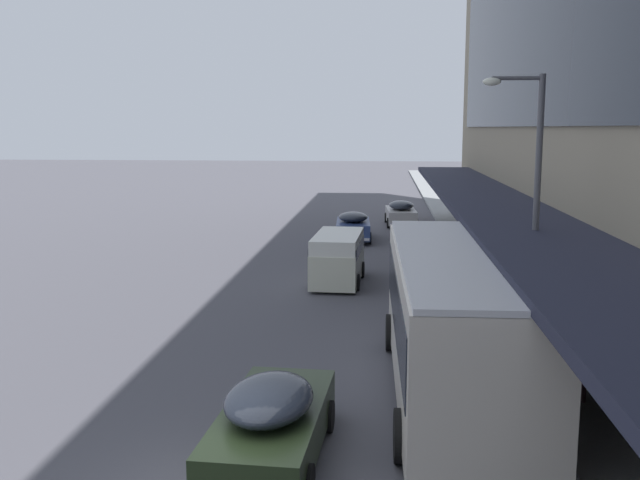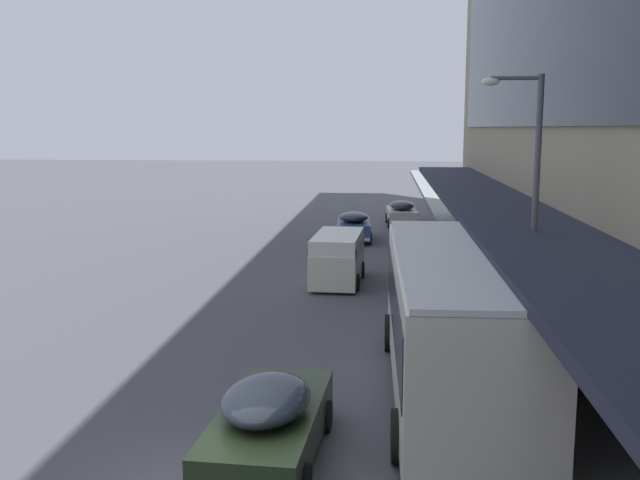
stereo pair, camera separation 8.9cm
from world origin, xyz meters
name	(u,v)px [view 1 (the left image)]	position (x,y,z in m)	size (l,w,h in m)	color
transit_bus_kerbside_front	(454,315)	(4.20, 4.95, 1.94)	(2.98, 10.34, 3.39)	beige
sedan_far_back	(353,226)	(0.97, 27.61, 0.78)	(2.05, 4.35, 1.57)	navy
sedan_trailing_mid	(272,421)	(0.63, 1.56, 0.78)	(2.08, 4.73, 1.58)	#24311A
sedan_oncoming_rear	(401,213)	(3.69, 33.83, 0.78)	(2.03, 4.51, 1.58)	beige
vw_van	(338,255)	(0.85, 16.93, 1.10)	(2.04, 4.62, 1.96)	beige
pedestrian_at_kerb	(585,355)	(7.00, 4.71, 1.18)	(0.34, 0.60, 1.86)	#2E1C21
street_lamp	(530,199)	(6.22, 7.35, 4.32)	(1.50, 0.28, 7.20)	#4C4C51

